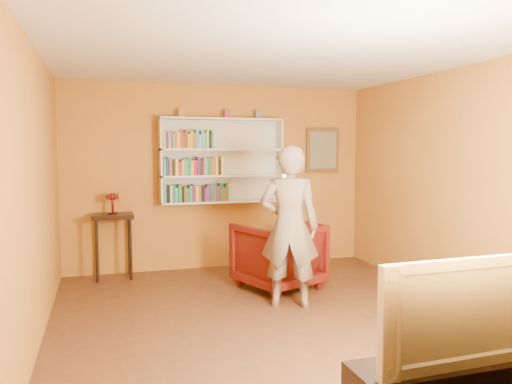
# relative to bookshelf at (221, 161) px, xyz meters

# --- Properties ---
(room_shell) EXTENTS (5.30, 5.80, 2.88)m
(room_shell) POSITION_rel_bookshelf_xyz_m (0.00, -2.41, -0.58)
(room_shell) COLOR #472A16
(room_shell) RESTS_ON ground
(bookshelf) EXTENTS (1.80, 0.29, 1.23)m
(bookshelf) POSITION_rel_bookshelf_xyz_m (0.00, 0.00, 0.00)
(bookshelf) COLOR silver
(bookshelf) RESTS_ON room_shell
(books_row_lower) EXTENTS (0.95, 0.19, 0.26)m
(books_row_lower) POSITION_rel_bookshelf_xyz_m (-0.39, -0.11, -0.46)
(books_row_lower) COLOR teal
(books_row_lower) RESTS_ON bookshelf
(books_row_middle) EXTENTS (0.86, 0.19, 0.27)m
(books_row_middle) POSITION_rel_bookshelf_xyz_m (-0.42, -0.11, -0.08)
(books_row_middle) COLOR teal
(books_row_middle) RESTS_ON bookshelf
(books_row_upper) EXTENTS (0.70, 0.19, 0.27)m
(books_row_upper) POSITION_rel_bookshelf_xyz_m (-0.50, -0.11, 0.30)
(books_row_upper) COLOR gold
(books_row_upper) RESTS_ON bookshelf
(ornament_left) EXTENTS (0.08, 0.08, 0.11)m
(ornament_left) POSITION_rel_bookshelf_xyz_m (-0.59, -0.06, 0.68)
(ornament_left) COLOR #A5602F
(ornament_left) RESTS_ON bookshelf
(ornament_centre) EXTENTS (0.08, 0.08, 0.11)m
(ornament_centre) POSITION_rel_bookshelf_xyz_m (0.07, -0.06, 0.68)
(ornament_centre) COLOR maroon
(ornament_centre) RESTS_ON bookshelf
(ornament_right) EXTENTS (0.08, 0.08, 0.12)m
(ornament_right) POSITION_rel_bookshelf_xyz_m (0.55, -0.06, 0.68)
(ornament_right) COLOR slate
(ornament_right) RESTS_ON bookshelf
(framed_painting) EXTENTS (0.55, 0.05, 0.70)m
(framed_painting) POSITION_rel_bookshelf_xyz_m (1.65, 0.05, 0.16)
(framed_painting) COLOR #553918
(framed_painting) RESTS_ON room_shell
(console_table) EXTENTS (0.54, 0.41, 0.89)m
(console_table) POSITION_rel_bookshelf_xyz_m (-1.55, -0.16, -0.86)
(console_table) COLOR black
(console_table) RESTS_ON ground
(ruby_lustre) EXTENTS (0.18, 0.18, 0.29)m
(ruby_lustre) POSITION_rel_bookshelf_xyz_m (-1.55, -0.16, -0.50)
(ruby_lustre) COLOR maroon
(ruby_lustre) RESTS_ON console_table
(armchair) EXTENTS (1.18, 1.19, 0.85)m
(armchair) POSITION_rel_bookshelf_xyz_m (0.44, -1.28, -1.17)
(armchair) COLOR #430504
(armchair) RESTS_ON ground
(person) EXTENTS (0.78, 0.66, 1.81)m
(person) POSITION_rel_bookshelf_xyz_m (0.30, -2.01, -0.69)
(person) COLOR #756556
(person) RESTS_ON ground
(game_remote) EXTENTS (0.04, 0.15, 0.04)m
(game_remote) POSITION_rel_bookshelf_xyz_m (0.07, -2.38, -0.10)
(game_remote) COLOR white
(game_remote) RESTS_ON person
(television) EXTENTS (1.16, 0.18, 0.67)m
(television) POSITION_rel_bookshelf_xyz_m (0.34, -4.66, -0.80)
(television) COLOR black
(television) RESTS_ON tv_cabinet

